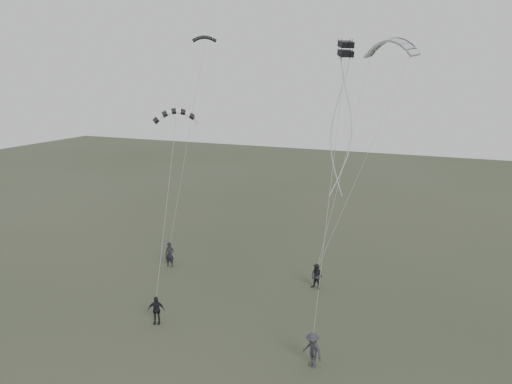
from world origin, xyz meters
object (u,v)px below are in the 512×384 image
at_px(kite_dark_small, 204,37).
at_px(kite_striped, 176,111).
at_px(flyer_far, 312,350).
at_px(flyer_right, 317,277).
at_px(kite_pale_large, 391,40).
at_px(flyer_center, 156,310).
at_px(flyer_left, 170,255).
at_px(kite_box, 346,49).

distance_m(kite_dark_small, kite_striped, 7.82).
distance_m(flyer_far, kite_striped, 16.43).
bearing_deg(flyer_right, flyer_far, -60.04).
height_order(flyer_right, kite_dark_small, kite_dark_small).
bearing_deg(kite_striped, kite_dark_small, 67.16).
xyz_separation_m(flyer_right, kite_pale_large, (2.84, 7.49, 15.55)).
bearing_deg(kite_striped, flyer_right, -13.00).
bearing_deg(flyer_center, flyer_left, 94.99).
height_order(flyer_left, flyer_far, flyer_left).
bearing_deg(flyer_left, kite_striped, -59.36).
xyz_separation_m(kite_pale_large, kite_striped, (-11.31, -10.71, -4.60)).
height_order(kite_pale_large, kite_box, kite_pale_large).
bearing_deg(flyer_left, flyer_right, -11.85).
bearing_deg(kite_pale_large, kite_dark_small, -132.26).
bearing_deg(kite_dark_small, kite_striped, -109.83).
xyz_separation_m(kite_dark_small, kite_striped, (1.17, -6.02, -4.84)).
xyz_separation_m(flyer_center, flyer_far, (9.55, -0.70, 0.06)).
relative_size(flyer_right, flyer_center, 1.05).
distance_m(flyer_left, kite_box, 20.27).
height_order(flyer_far, kite_striped, kite_striped).
bearing_deg(kite_pale_large, kite_box, -64.71).
bearing_deg(flyer_center, flyer_right, 26.37).
xyz_separation_m(flyer_right, flyer_center, (-7.16, -8.23, -0.04)).
bearing_deg(flyer_far, kite_box, 116.92).
xyz_separation_m(kite_striped, kite_box, (10.92, -1.40, 3.47)).
height_order(flyer_right, kite_striped, kite_striped).
height_order(flyer_center, flyer_far, flyer_far).
relative_size(flyer_right, kite_pale_large, 0.41).
bearing_deg(kite_pale_large, kite_striped, -109.41).
bearing_deg(kite_pale_large, flyer_far, -64.40).
relative_size(kite_pale_large, kite_box, 5.87).
xyz_separation_m(flyer_left, kite_pale_large, (14.09, 7.90, 15.48)).
bearing_deg(flyer_right, kite_pale_large, 84.16).
bearing_deg(kite_box, kite_pale_large, 54.88).
height_order(flyer_far, kite_box, kite_box).
height_order(flyer_center, kite_striped, kite_striped).
relative_size(flyer_right, kite_box, 2.40).
height_order(flyer_center, kite_box, kite_box).
height_order(flyer_right, kite_pale_large, kite_pale_large).
distance_m(flyer_center, kite_pale_large, 24.29).
height_order(flyer_far, kite_dark_small, kite_dark_small).
relative_size(flyer_right, kite_dark_small, 1.02).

